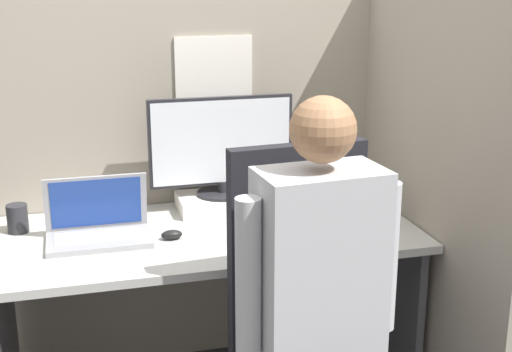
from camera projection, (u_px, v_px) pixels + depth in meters
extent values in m
cube|color=gray|center=(188.00, 171.00, 2.93)|extent=(2.04, 0.04, 1.66)
cube|color=white|center=(214.00, 90.00, 2.84)|extent=(0.31, 0.01, 0.42)
cube|color=gray|center=(414.00, 187.00, 2.71)|extent=(0.04, 1.36, 1.66)
cube|color=#B7B7B2|center=(206.00, 235.00, 2.62)|extent=(1.54, 0.72, 0.03)
cube|color=#4C4C51|center=(6.00, 346.00, 2.54)|extent=(0.03, 0.61, 0.67)
cube|color=#4C4C51|center=(385.00, 299.00, 2.90)|extent=(0.03, 0.61, 0.67)
cube|color=white|center=(222.00, 202.00, 2.84)|extent=(0.35, 0.21, 0.06)
cylinder|color=#232328|center=(222.00, 193.00, 2.83)|extent=(0.20, 0.20, 0.01)
cylinder|color=#232328|center=(222.00, 186.00, 2.82)|extent=(0.04, 0.04, 0.04)
cube|color=#232328|center=(221.00, 141.00, 2.77)|extent=(0.57, 0.02, 0.35)
cube|color=silver|center=(222.00, 142.00, 2.76)|extent=(0.54, 0.00, 0.32)
cube|color=#99999E|center=(99.00, 240.00, 2.50)|extent=(0.36, 0.21, 0.02)
cube|color=silver|center=(99.00, 236.00, 2.51)|extent=(0.31, 0.11, 0.00)
cube|color=#99999E|center=(96.00, 202.00, 2.54)|extent=(0.36, 0.05, 0.21)
cube|color=#1E3D93|center=(96.00, 203.00, 2.54)|extent=(0.32, 0.03, 0.18)
ellipsoid|color=black|center=(172.00, 235.00, 2.53)|extent=(0.08, 0.04, 0.03)
cube|color=#2D2D33|center=(378.00, 215.00, 2.71)|extent=(0.05, 0.16, 0.04)
cone|color=orange|center=(279.00, 242.00, 2.44)|extent=(0.04, 0.11, 0.04)
cylinder|color=green|center=(273.00, 236.00, 2.51)|extent=(0.02, 0.02, 0.02)
cube|color=black|center=(297.00, 249.00, 2.20)|extent=(0.44, 0.09, 0.67)
cube|color=#B2B2B7|center=(319.00, 267.00, 1.94)|extent=(0.36, 0.23, 0.55)
sphere|color=#9E704C|center=(323.00, 130.00, 1.83)|extent=(0.18, 0.18, 0.18)
cylinder|color=#B2B2B7|center=(248.00, 278.00, 1.88)|extent=(0.07, 0.07, 0.44)
cylinder|color=#B2B2B7|center=(385.00, 257.00, 2.01)|extent=(0.07, 0.07, 0.44)
cylinder|color=#28282D|center=(17.00, 219.00, 2.59)|extent=(0.08, 0.08, 0.10)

